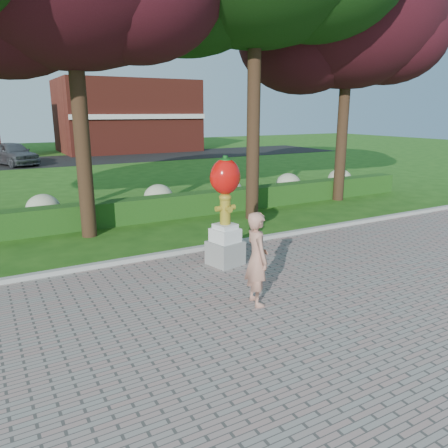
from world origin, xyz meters
name	(u,v)px	position (x,y,z in m)	size (l,w,h in m)	color
ground	(254,293)	(0.00, 0.00, 0.00)	(100.00, 100.00, 0.00)	#235214
walkway	(422,399)	(0.00, -4.00, 0.02)	(40.00, 14.00, 0.04)	gray
curb	(192,250)	(0.00, 3.00, 0.07)	(40.00, 0.18, 0.15)	#ADADA5
lawn_hedge	(142,210)	(0.00, 7.00, 0.40)	(24.00, 0.70, 0.80)	#134314
hydrangea_row	(148,199)	(0.57, 8.00, 0.55)	(20.10, 1.10, 0.99)	#99A17B
street	(49,161)	(0.00, 28.00, 0.01)	(50.00, 8.00, 0.02)	black
building_right	(127,116)	(8.00, 34.00, 3.20)	(12.00, 8.00, 6.40)	maroon
tree_far_right	(346,23)	(8.40, 6.58, 6.97)	(7.88, 6.72, 10.21)	black
hydrant_sculpture	(225,208)	(0.29, 1.73, 1.43)	(0.85, 0.85, 2.63)	gray
woman	(257,259)	(-0.29, -0.51, 0.95)	(0.66, 0.44, 1.82)	tan
parked_car	(12,153)	(-2.54, 26.52, 0.83)	(1.92, 4.76, 1.62)	#46494E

